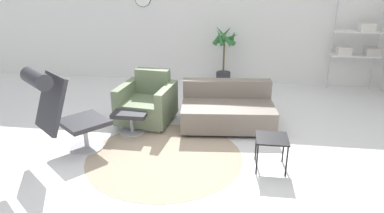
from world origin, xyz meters
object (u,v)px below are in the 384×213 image
at_px(ottoman, 131,116).
at_px(couch_low, 227,111).
at_px(lounge_chair, 60,106).
at_px(side_table, 272,141).
at_px(shelf_unit, 359,44).
at_px(potted_plant, 224,59).
at_px(armchair_red, 148,104).

height_order(ottoman, couch_low, couch_low).
xyz_separation_m(lounge_chair, couch_low, (2.00, 1.21, -0.44)).
bearing_deg(lounge_chair, side_table, 40.04).
relative_size(side_table, shelf_unit, 0.22).
relative_size(ottoman, couch_low, 0.34).
xyz_separation_m(lounge_chair, potted_plant, (1.85, 3.20, -0.09)).
distance_m(couch_low, potted_plant, 2.02).
bearing_deg(ottoman, potted_plant, 63.29).
distance_m(lounge_chair, ottoman, 1.09).
xyz_separation_m(lounge_chair, side_table, (2.57, 0.04, -0.33)).
bearing_deg(shelf_unit, potted_plant, -177.76).
bearing_deg(lounge_chair, potted_plant, 99.11).
distance_m(ottoman, side_table, 2.08).
relative_size(armchair_red, shelf_unit, 0.49).
bearing_deg(potted_plant, shelf_unit, 2.24).
height_order(lounge_chair, couch_low, lounge_chair).
relative_size(side_table, potted_plant, 0.31).
height_order(couch_low, side_table, couch_low).
distance_m(couch_low, side_table, 1.31).
relative_size(lounge_chair, armchair_red, 1.33).
distance_m(lounge_chair, armchair_red, 1.49).
distance_m(lounge_chair, shelf_unit, 5.52).
bearing_deg(couch_low, armchair_red, -6.13).
xyz_separation_m(lounge_chair, shelf_unit, (4.42, 3.30, 0.27)).
xyz_separation_m(couch_low, side_table, (0.57, -1.17, 0.11)).
distance_m(lounge_chair, couch_low, 2.38).
distance_m(side_table, shelf_unit, 3.79).
bearing_deg(ottoman, armchair_red, 74.02).
xyz_separation_m(armchair_red, potted_plant, (1.09, 1.98, 0.30)).
bearing_deg(ottoman, lounge_chair, -129.17).
distance_m(ottoman, potted_plant, 2.73).
height_order(armchair_red, couch_low, armchair_red).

